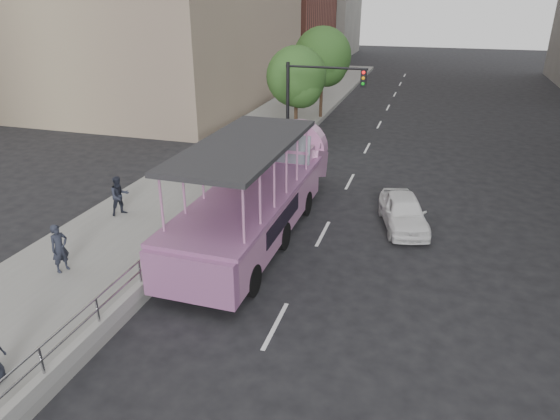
# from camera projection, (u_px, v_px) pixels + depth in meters

# --- Properties ---
(ground) EXTENTS (160.00, 160.00, 0.00)m
(ground) POSITION_uv_depth(u_px,v_px,m) (264.00, 283.00, 15.75)
(ground) COLOR black
(sidewalk) EXTENTS (5.50, 80.00, 0.30)m
(sidewalk) POSITION_uv_depth(u_px,v_px,m) (222.00, 166.00, 26.01)
(sidewalk) COLOR gray
(sidewalk) RESTS_ON ground
(kerb_wall) EXTENTS (0.24, 30.00, 0.36)m
(kerb_wall) POSITION_uv_depth(u_px,v_px,m) (201.00, 230.00, 18.15)
(kerb_wall) COLOR #A6A6A0
(kerb_wall) RESTS_ON sidewalk
(guardrail) EXTENTS (0.07, 22.00, 0.71)m
(guardrail) POSITION_uv_depth(u_px,v_px,m) (200.00, 214.00, 17.89)
(guardrail) COLOR #9E9EA2
(guardrail) RESTS_ON kerb_wall
(duck_boat) EXTENTS (3.05, 11.70, 3.87)m
(duck_boat) POSITION_uv_depth(u_px,v_px,m) (261.00, 194.00, 18.83)
(duck_boat) COLOR black
(duck_boat) RESTS_ON ground
(car) EXTENTS (2.47, 4.06, 1.29)m
(car) POSITION_uv_depth(u_px,v_px,m) (403.00, 212.00, 19.30)
(car) COLOR white
(car) RESTS_ON ground
(pedestrian_near) EXTENTS (0.54, 0.67, 1.59)m
(pedestrian_near) POSITION_uv_depth(u_px,v_px,m) (60.00, 248.00, 15.57)
(pedestrian_near) COLOR #232734
(pedestrian_near) RESTS_ON sidewalk
(pedestrian_mid) EXTENTS (0.94, 0.98, 1.59)m
(pedestrian_mid) POSITION_uv_depth(u_px,v_px,m) (120.00, 196.00, 19.61)
(pedestrian_mid) COLOR #232734
(pedestrian_mid) RESTS_ON sidewalk
(parking_sign) EXTENTS (0.22, 0.57, 2.66)m
(parking_sign) POSITION_uv_depth(u_px,v_px,m) (279.00, 142.00, 24.55)
(parking_sign) COLOR #232326
(parking_sign) RESTS_ON ground
(traffic_signal) EXTENTS (4.20, 0.32, 5.20)m
(traffic_signal) POSITION_uv_depth(u_px,v_px,m) (310.00, 97.00, 25.77)
(traffic_signal) COLOR #232326
(traffic_signal) RESTS_ON ground
(street_tree_near) EXTENTS (3.52, 3.52, 5.72)m
(street_tree_near) POSITION_uv_depth(u_px,v_px,m) (298.00, 79.00, 29.08)
(street_tree_near) COLOR #342217
(street_tree_near) RESTS_ON ground
(street_tree_far) EXTENTS (3.97, 3.97, 6.45)m
(street_tree_far) POSITION_uv_depth(u_px,v_px,m) (324.00, 59.00, 34.09)
(street_tree_far) COLOR #342217
(street_tree_far) RESTS_ON ground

